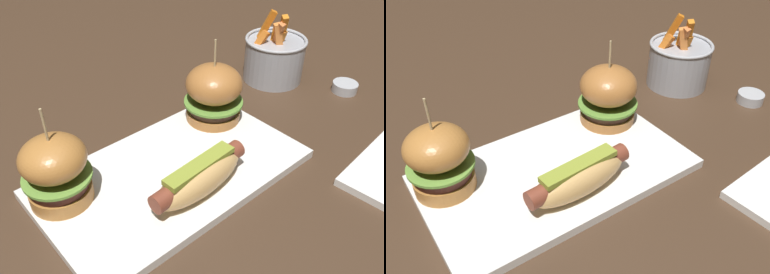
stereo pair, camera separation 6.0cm
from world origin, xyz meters
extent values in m
plane|color=#422D1E|center=(0.00, 0.00, 0.00)|extent=(3.00, 3.00, 0.00)
cube|color=white|center=(0.00, 0.00, 0.01)|extent=(0.38, 0.22, 0.01)
ellipsoid|color=#E2AE65|center=(0.00, -0.06, 0.04)|extent=(0.15, 0.06, 0.05)
cylinder|color=brown|center=(0.00, -0.06, 0.04)|extent=(0.16, 0.04, 0.03)
cube|color=olive|center=(0.00, -0.06, 0.06)|extent=(0.11, 0.03, 0.01)
cylinder|color=#B97736|center=(-0.15, 0.05, 0.02)|extent=(0.08, 0.08, 0.02)
cylinder|color=brown|center=(-0.15, 0.05, 0.04)|extent=(0.08, 0.08, 0.02)
cylinder|color=#6B9E3D|center=(-0.15, 0.05, 0.05)|extent=(0.09, 0.09, 0.00)
ellipsoid|color=#B97736|center=(-0.15, 0.05, 0.08)|extent=(0.08, 0.08, 0.06)
cylinder|color=tan|center=(-0.15, 0.05, 0.13)|extent=(0.00, 0.00, 0.06)
cylinder|color=#B06D34|center=(0.14, 0.06, 0.02)|extent=(0.09, 0.09, 0.02)
cylinder|color=#482E22|center=(0.14, 0.06, 0.04)|extent=(0.08, 0.08, 0.01)
cylinder|color=#609338|center=(0.14, 0.06, 0.05)|extent=(0.10, 0.10, 0.00)
ellipsoid|color=#B06D34|center=(0.14, 0.06, 0.08)|extent=(0.09, 0.09, 0.06)
cylinder|color=tan|center=(0.14, 0.06, 0.13)|extent=(0.00, 0.00, 0.06)
cylinder|color=#A8AAB2|center=(0.34, 0.10, 0.04)|extent=(0.12, 0.12, 0.08)
torus|color=#B7BABF|center=(0.34, 0.10, 0.08)|extent=(0.12, 0.12, 0.01)
cube|color=orange|center=(0.35, 0.10, 0.08)|extent=(0.02, 0.03, 0.06)
cube|color=orange|center=(0.34, 0.13, 0.09)|extent=(0.04, 0.04, 0.09)
cube|color=orange|center=(0.34, 0.10, 0.08)|extent=(0.01, 0.02, 0.06)
cube|color=orange|center=(0.35, 0.09, 0.09)|extent=(0.04, 0.04, 0.09)
cube|color=orange|center=(0.34, 0.09, 0.09)|extent=(0.03, 0.04, 0.08)
cube|color=orange|center=(0.34, 0.09, 0.08)|extent=(0.03, 0.02, 0.07)
cube|color=orange|center=(0.31, 0.11, 0.08)|extent=(0.04, 0.03, 0.06)
cylinder|color=#B7BABF|center=(0.41, -0.03, 0.01)|extent=(0.05, 0.05, 0.02)
cylinder|color=beige|center=(0.41, -0.03, 0.01)|extent=(0.04, 0.04, 0.00)
camera|label=1|loc=(-0.28, -0.36, 0.41)|focal=38.99mm
camera|label=2|loc=(-0.23, -0.40, 0.41)|focal=38.99mm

